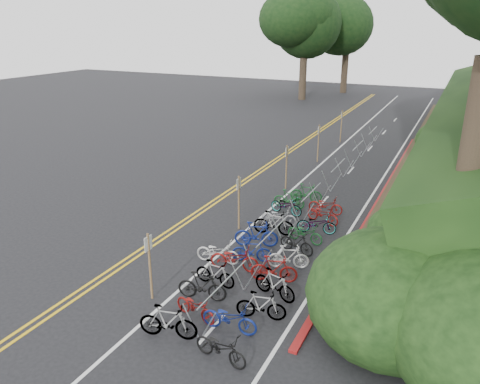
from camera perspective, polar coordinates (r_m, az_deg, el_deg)
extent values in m
plane|color=black|center=(17.72, -9.16, -10.10)|extent=(120.00, 120.00, 0.00)
cube|color=gold|center=(26.56, -0.74, 0.65)|extent=(0.12, 80.00, 0.01)
cube|color=gold|center=(26.43, -0.16, 0.56)|extent=(0.12, 80.00, 0.01)
cube|color=silver|center=(25.39, 5.63, -0.38)|extent=(0.12, 80.00, 0.01)
cube|color=silver|center=(24.37, 14.91, -1.87)|extent=(0.12, 80.00, 0.01)
cube|color=silver|center=(14.89, -3.45, -16.32)|extent=(0.10, 1.60, 0.01)
cube|color=silver|center=(19.55, 5.20, -6.85)|extent=(0.10, 1.60, 0.01)
cube|color=silver|center=(24.80, 10.17, -1.12)|extent=(0.10, 1.60, 0.01)
cube|color=silver|center=(30.32, 13.36, 2.59)|extent=(0.10, 1.60, 0.01)
cube|color=silver|center=(36.00, 15.56, 5.13)|extent=(0.10, 1.60, 0.01)
cube|color=silver|center=(41.77, 17.17, 6.97)|extent=(0.10, 1.60, 0.01)
cube|color=silver|center=(47.60, 18.39, 8.36)|extent=(0.10, 1.60, 0.01)
cube|color=maroon|center=(26.14, 16.88, -0.46)|extent=(0.25, 28.00, 0.10)
cube|color=#382819|center=(35.58, 20.78, 4.51)|extent=(1.40, 44.00, 0.16)
ellipsoid|color=#284C19|center=(17.35, 16.94, -7.56)|extent=(2.00, 2.80, 1.60)
ellipsoid|color=#284C19|center=(21.67, 21.42, -1.01)|extent=(2.60, 3.64, 2.08)
ellipsoid|color=#284C19|center=(27.26, 25.27, 3.58)|extent=(2.20, 3.08, 1.76)
ellipsoid|color=#284C19|center=(33.22, 23.11, 5.81)|extent=(3.00, 4.20, 2.40)
ellipsoid|color=#284C19|center=(39.04, 24.79, 7.74)|extent=(2.40, 3.36, 1.92)
ellipsoid|color=#284C19|center=(42.87, 26.89, 9.32)|extent=(2.80, 3.92, 2.24)
ellipsoid|color=#284C19|center=(20.13, 17.81, -4.15)|extent=(1.80, 2.52, 1.44)
ellipsoid|color=#284C19|center=(31.03, 27.16, 6.27)|extent=(3.20, 4.48, 2.56)
ellipsoid|color=black|center=(15.01, 18.39, -11.58)|extent=(5.28, 6.16, 3.52)
cylinder|color=#2D2319|center=(15.97, 26.34, 2.45)|extent=(0.86, 0.86, 6.73)
cylinder|color=#2D2319|center=(57.58, 7.69, 14.44)|extent=(0.86, 0.86, 6.73)
ellipsoid|color=black|center=(57.32, 7.99, 20.53)|extent=(9.20, 9.20, 8.74)
cylinder|color=#2D2319|center=(64.44, 12.64, 14.50)|extent=(0.83, 0.83, 6.21)
ellipsoid|color=black|center=(64.19, 13.03, 19.39)|extent=(8.05, 8.05, 7.65)
cylinder|color=#9A9DA3|center=(14.97, -2.04, -11.05)|extent=(0.05, 3.23, 0.05)
cylinder|color=#9A9DA3|center=(14.29, -5.98, -15.45)|extent=(0.56, 0.04, 1.08)
cylinder|color=#9A9DA3|center=(14.06, -3.95, -16.08)|extent=(0.56, 0.04, 1.08)
cylinder|color=#9A9DA3|center=(16.51, -0.40, -10.02)|extent=(0.56, 0.04, 1.08)
cylinder|color=#9A9DA3|center=(16.31, 1.39, -10.45)|extent=(0.56, 0.04, 1.08)
cylinder|color=#9A9DA3|center=(18.24, 3.89, -4.87)|extent=(0.05, 3.00, 0.05)
cylinder|color=#9A9DA3|center=(17.45, 1.23, -8.17)|extent=(0.58, 0.04, 1.13)
cylinder|color=#9A9DA3|center=(17.25, 2.93, -8.55)|extent=(0.58, 0.04, 1.13)
cylinder|color=#9A9DA3|center=(19.76, 4.64, -4.69)|extent=(0.58, 0.04, 1.13)
cylinder|color=#9A9DA3|center=(19.59, 6.16, -4.98)|extent=(0.58, 0.04, 1.13)
cylinder|color=#9A9DA3|center=(22.62, 8.68, -0.02)|extent=(0.05, 3.00, 0.05)
cylinder|color=#9A9DA3|center=(21.66, 6.77, -2.48)|extent=(0.58, 0.04, 1.13)
cylinder|color=#9A9DA3|center=(21.50, 8.18, -2.72)|extent=(0.58, 0.04, 1.13)
cylinder|color=#9A9DA3|center=(24.15, 8.99, -0.18)|extent=(0.58, 0.04, 1.13)
cylinder|color=#9A9DA3|center=(24.01, 10.26, -0.38)|extent=(0.58, 0.04, 1.13)
cylinder|color=#9A9DA3|center=(27.21, 11.89, 3.23)|extent=(0.05, 3.00, 0.05)
cylinder|color=#9A9DA3|center=(26.15, 10.43, 1.32)|extent=(0.58, 0.04, 1.13)
cylinder|color=#9A9DA3|center=(26.02, 11.62, 1.15)|extent=(0.58, 0.04, 1.13)
cylinder|color=#9A9DA3|center=(28.74, 11.98, 2.93)|extent=(0.58, 0.04, 1.13)
cylinder|color=#9A9DA3|center=(28.63, 13.06, 2.77)|extent=(0.58, 0.04, 1.13)
cylinder|color=#9A9DA3|center=(31.93, 14.17, 5.53)|extent=(0.05, 3.00, 0.05)
cylinder|color=#9A9DA3|center=(30.80, 13.01, 4.00)|extent=(0.58, 0.04, 1.13)
cylinder|color=#9A9DA3|center=(30.69, 14.03, 3.85)|extent=(0.58, 0.04, 1.13)
cylinder|color=#9A9DA3|center=(33.45, 14.14, 5.16)|extent=(0.58, 0.04, 1.13)
cylinder|color=#9A9DA3|center=(33.35, 15.08, 5.03)|extent=(0.58, 0.04, 1.13)
cylinder|color=#9A9DA3|center=(36.72, 15.88, 7.23)|extent=(0.05, 3.00, 0.05)
cylinder|color=#9A9DA3|center=(35.55, 14.92, 5.96)|extent=(0.58, 0.04, 1.13)
cylinder|color=#9A9DA3|center=(35.45, 15.80, 5.84)|extent=(0.58, 0.04, 1.13)
cylinder|color=#9A9DA3|center=(38.24, 15.78, 6.84)|extent=(0.58, 0.04, 1.13)
cylinder|color=#9A9DA3|center=(38.15, 16.61, 6.73)|extent=(0.58, 0.04, 1.13)
cylinder|color=brown|center=(15.93, -10.92, -8.93)|extent=(0.08, 0.08, 2.41)
cube|color=silver|center=(15.54, -11.12, -6.17)|extent=(0.02, 0.40, 0.50)
cylinder|color=brown|center=(20.78, -0.15, -1.32)|extent=(0.08, 0.08, 2.50)
cube|color=silver|center=(20.47, -0.15, 1.02)|extent=(0.02, 0.40, 0.50)
cylinder|color=brown|center=(26.01, 5.67, 3.02)|extent=(0.08, 0.08, 2.50)
cube|color=silver|center=(25.76, 5.74, 4.93)|extent=(0.02, 0.40, 0.50)
cylinder|color=brown|center=(31.51, 9.52, 5.87)|extent=(0.08, 0.08, 2.50)
cube|color=silver|center=(31.31, 9.62, 7.46)|extent=(0.02, 0.40, 0.50)
cylinder|color=brown|center=(37.17, 12.24, 7.84)|extent=(0.08, 0.08, 2.50)
cube|color=silver|center=(37.00, 12.34, 9.20)|extent=(0.02, 0.40, 0.50)
imported|color=beige|center=(18.23, -2.72, -7.29)|extent=(0.85, 1.81, 0.91)
imported|color=slate|center=(14.38, -8.76, -15.36)|extent=(0.92, 1.88, 1.09)
imported|color=black|center=(13.48, -2.35, -18.41)|extent=(0.82, 1.75, 0.89)
imported|color=maroon|center=(15.15, -5.45, -13.73)|extent=(0.92, 1.70, 0.85)
imported|color=navy|center=(14.53, -1.27, -15.08)|extent=(0.74, 1.80, 0.92)
imported|color=black|center=(15.99, -4.65, -11.33)|extent=(0.81, 1.78, 1.03)
imported|color=slate|center=(15.04, 2.59, -13.66)|extent=(0.82, 1.67, 0.96)
imported|color=slate|center=(16.76, -3.06, -9.85)|extent=(0.54, 1.61, 0.95)
imported|color=slate|center=(16.09, 4.26, -11.12)|extent=(0.94, 1.76, 1.02)
imported|color=maroon|center=(17.67, -0.67, -8.09)|extent=(1.00, 1.96, 0.98)
imported|color=maroon|center=(16.97, 4.17, -9.34)|extent=(0.94, 1.76, 1.02)
imported|color=navy|center=(18.29, 1.43, -7.15)|extent=(0.93, 1.61, 0.93)
imported|color=beige|center=(17.90, 5.93, -7.87)|extent=(0.99, 1.63, 0.94)
imported|color=navy|center=(19.43, 2.01, -5.16)|extent=(1.10, 1.90, 1.10)
imported|color=black|center=(19.04, 6.92, -6.12)|extent=(0.82, 1.64, 0.95)
imported|color=slate|center=(20.54, 4.12, -3.78)|extent=(0.82, 1.87, 1.09)
imported|color=#144C1E|center=(20.02, 7.95, -4.95)|extent=(0.82, 1.70, 0.86)
imported|color=#9E9EA3|center=(21.54, 4.77, -2.97)|extent=(0.83, 1.70, 0.85)
imported|color=slate|center=(20.90, 9.32, -3.84)|extent=(0.95, 1.82, 0.91)
imported|color=slate|center=(22.77, 5.67, -1.63)|extent=(0.88, 1.79, 0.90)
imported|color=maroon|center=(22.00, 10.06, -2.66)|extent=(1.12, 1.81, 0.90)
imported|color=#144C1E|center=(23.48, 6.01, -0.87)|extent=(0.52, 1.63, 0.97)
imported|color=maroon|center=(23.09, 10.39, -1.59)|extent=(0.63, 1.69, 0.88)
imported|color=#144C1E|center=(24.40, 8.08, -0.10)|extent=(0.70, 1.71, 1.00)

